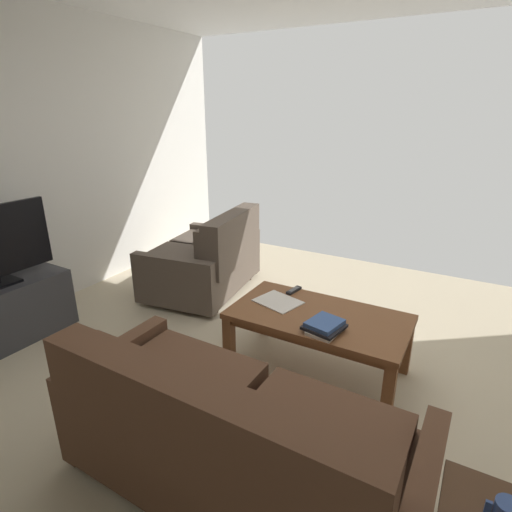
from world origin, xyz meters
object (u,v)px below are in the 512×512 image
Objects in this scene: sofa_main at (230,439)px; tv_stand at (4,314)px; book_stack at (325,326)px; loose_magazine at (278,302)px; tv_remote at (294,290)px; coffee_table at (318,323)px; loveseat_near at (208,259)px.

tv_stand is (2.37, -0.30, -0.11)m from sofa_main.
loose_magazine is (0.45, -0.23, -0.03)m from book_stack.
coffee_table is at bearing 140.03° from tv_remote.
coffee_table is 1.19× the size of tv_stand.
sofa_main is 1.71× the size of tv_stand.
loveseat_near reaches higher than tv_stand.
loveseat_near reaches higher than book_stack.
coffee_table is 0.25m from book_stack.
loveseat_near reaches higher than tv_remote.
tv_remote is (0.43, -0.46, -0.02)m from book_stack.
coffee_table is 2.52m from tv_stand.
loose_magazine is (0.34, -0.03, 0.07)m from coffee_table.
coffee_table is 0.41m from tv_remote.
book_stack is (-1.62, 0.94, 0.14)m from loveseat_near.
tv_stand is at bearing 29.42° from tv_remote.
loveseat_near is at bearing -117.44° from tv_stand.
tv_stand reaches higher than tv_remote.
sofa_main is 1.35× the size of loveseat_near.
loveseat_near is at bearing -22.24° from tv_remote.
tv_remote reaches higher than coffee_table.
book_stack reaches higher than tv_stand.
tv_remote is at bearing 8.80° from loose_magazine.
tv_stand is 3.72× the size of book_stack.
tv_stand is (0.85, 1.64, -0.10)m from loveseat_near.
tv_remote is at bearing -150.58° from tv_stand.
loveseat_near is 1.37m from loose_magazine.
loveseat_near is at bearing 73.81° from loose_magazine.
coffee_table is at bearing 153.54° from loveseat_near.
sofa_main reaches higher than loose_magazine.
tv_stand is 6.28× the size of tv_remote.
sofa_main is 2.46m from loveseat_near.
coffee_table is at bearing -159.24° from tv_stand.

